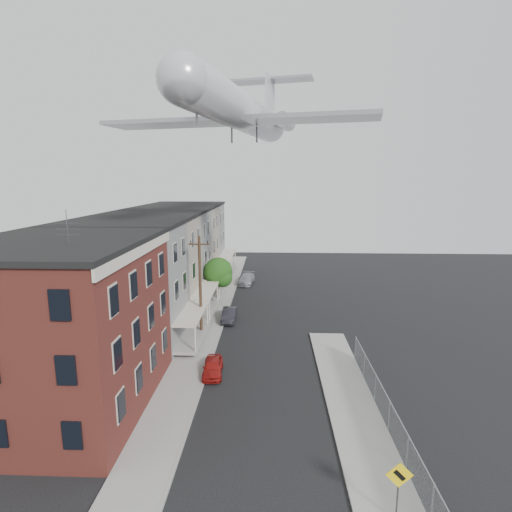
% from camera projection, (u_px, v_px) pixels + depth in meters
% --- Properties ---
extents(ground, '(120.00, 120.00, 0.00)m').
position_uv_depth(ground, '(258.00, 499.00, 17.31)').
color(ground, black).
rests_on(ground, ground).
extents(sidewalk_left, '(3.00, 62.00, 0.12)m').
position_uv_depth(sidewalk_left, '(213.00, 314.00, 41.07)').
color(sidewalk_left, gray).
rests_on(sidewalk_left, ground).
extents(sidewalk_right, '(3.00, 26.00, 0.12)m').
position_uv_depth(sidewalk_right, '(357.00, 420.00, 22.98)').
color(sidewalk_right, gray).
rests_on(sidewalk_right, ground).
extents(curb_left, '(0.15, 62.00, 0.14)m').
position_uv_depth(curb_left, '(227.00, 314.00, 41.01)').
color(curb_left, gray).
rests_on(curb_left, ground).
extents(curb_right, '(0.15, 26.00, 0.14)m').
position_uv_depth(curb_right, '(331.00, 419.00, 23.03)').
color(curb_right, gray).
rests_on(curb_right, ground).
extents(corner_building, '(10.31, 12.30, 12.15)m').
position_uv_depth(corner_building, '(60.00, 325.00, 23.68)').
color(corner_building, '#3A1712').
rests_on(corner_building, ground).
extents(row_house_a, '(11.98, 7.00, 10.30)m').
position_uv_depth(row_house_a, '(121.00, 284.00, 33.01)').
color(row_house_a, '#60605E').
rests_on(row_house_a, ground).
extents(row_house_b, '(11.98, 7.00, 10.30)m').
position_uv_depth(row_house_b, '(147.00, 266.00, 39.88)').
color(row_house_b, slate).
rests_on(row_house_b, ground).
extents(row_house_c, '(11.98, 7.00, 10.30)m').
position_uv_depth(row_house_c, '(165.00, 254.00, 46.75)').
color(row_house_c, '#60605E').
rests_on(row_house_c, ground).
extents(row_house_d, '(11.98, 7.00, 10.30)m').
position_uv_depth(row_house_d, '(179.00, 244.00, 53.62)').
color(row_house_d, slate).
rests_on(row_house_d, ground).
extents(row_house_e, '(11.98, 7.00, 10.30)m').
position_uv_depth(row_house_e, '(189.00, 237.00, 60.49)').
color(row_house_e, '#60605E').
rests_on(row_house_e, ground).
extents(chainlink_fence, '(0.06, 18.06, 1.90)m').
position_uv_depth(chainlink_fence, '(389.00, 416.00, 21.76)').
color(chainlink_fence, gray).
rests_on(chainlink_fence, ground).
extents(warning_sign, '(1.10, 0.11, 2.80)m').
position_uv_depth(warning_sign, '(399.00, 483.00, 15.73)').
color(warning_sign, '#515156').
rests_on(warning_sign, ground).
extents(utility_pole, '(1.80, 0.26, 9.00)m').
position_uv_depth(utility_pole, '(200.00, 286.00, 34.32)').
color(utility_pole, black).
rests_on(utility_pole, ground).
extents(street_tree, '(3.22, 3.20, 5.20)m').
position_uv_depth(street_tree, '(219.00, 273.00, 44.27)').
color(street_tree, black).
rests_on(street_tree, ground).
extents(car_near, '(1.61, 3.49, 1.16)m').
position_uv_depth(car_near, '(213.00, 367.00, 28.34)').
color(car_near, maroon).
rests_on(car_near, ground).
extents(car_mid, '(1.31, 3.74, 1.23)m').
position_uv_depth(car_mid, '(229.00, 315.00, 39.16)').
color(car_mid, black).
rests_on(car_mid, ground).
extents(car_far, '(2.36, 4.71, 1.31)m').
position_uv_depth(car_far, '(246.00, 279.00, 53.15)').
color(car_far, gray).
rests_on(car_far, ground).
extents(airplane, '(22.93, 26.21, 7.54)m').
position_uv_depth(airplane, '(243.00, 112.00, 33.95)').
color(airplane, '#B9BABE').
rests_on(airplane, ground).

